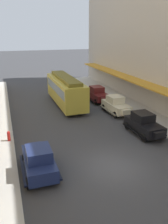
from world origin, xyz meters
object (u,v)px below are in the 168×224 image
at_px(parked_car_3, 39,160).
at_px(fire_hydrant, 9,136).
at_px(parked_car_0, 97,94).
at_px(parked_car_1, 116,105).
at_px(parked_car_2, 144,123).
at_px(streetcar, 66,90).

xyz_separation_m(parked_car_3, fire_hydrant, (-1.63, 5.13, -0.38)).
bearing_deg(parked_car_0, parked_car_3, -124.12).
bearing_deg(parked_car_0, parked_car_1, -87.72).
height_order(parked_car_1, parked_car_2, same).
relative_size(parked_car_0, parked_car_2, 1.01).
relative_size(parked_car_0, fire_hydrant, 5.26).
relative_size(parked_car_0, streetcar, 0.45).
bearing_deg(parked_car_0, parked_car_2, -89.79).
height_order(parked_car_0, streetcar, streetcar).
distance_m(parked_car_0, fire_hydrant, 14.01).
height_order(parked_car_0, parked_car_1, same).
bearing_deg(parked_car_2, parked_car_1, 88.43).
distance_m(parked_car_0, parked_car_1, 4.91).
xyz_separation_m(parked_car_2, streetcar, (-4.21, 10.23, 0.96)).
height_order(parked_car_1, parked_car_3, same).
distance_m(parked_car_0, streetcar, 4.30).
bearing_deg(fire_hydrant, streetcar, 50.61).
height_order(parked_car_0, fire_hydrant, parked_car_0).
bearing_deg(parked_car_3, parked_car_2, 18.77).
bearing_deg(parked_car_1, parked_car_3, -137.02).
bearing_deg(parked_car_1, streetcar, 133.98).
height_order(parked_car_3, streetcar, streetcar).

